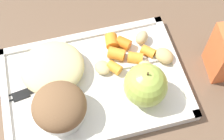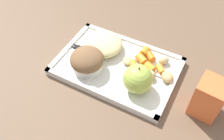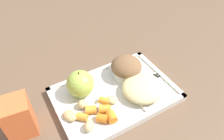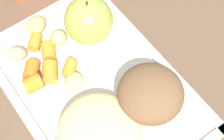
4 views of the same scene
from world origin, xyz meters
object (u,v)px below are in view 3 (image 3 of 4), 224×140
bran_muffin (126,68)px  plastic_fork (147,81)px  green_apple (80,84)px  lunch_tray (115,95)px  milk_carton (18,117)px

bran_muffin → plastic_fork: (0.04, -0.06, -0.03)m
green_apple → bran_muffin: (0.15, -0.00, -0.01)m
lunch_tray → plastic_fork: size_ratio=2.37×
green_apple → lunch_tray: bearing=-30.1°
green_apple → plastic_fork: green_apple is taller
lunch_tray → milk_carton: 0.26m
lunch_tray → bran_muffin: bran_muffin is taller
bran_muffin → plastic_fork: size_ratio=0.65×
lunch_tray → milk_carton: milk_carton is taller
lunch_tray → bran_muffin: bearing=35.2°
bran_muffin → milk_carton: (-0.32, -0.03, 0.01)m
lunch_tray → bran_muffin: size_ratio=3.63×
plastic_fork → green_apple: bearing=163.0°
lunch_tray → plastic_fork: bearing=-5.5°
lunch_tray → bran_muffin: 0.09m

